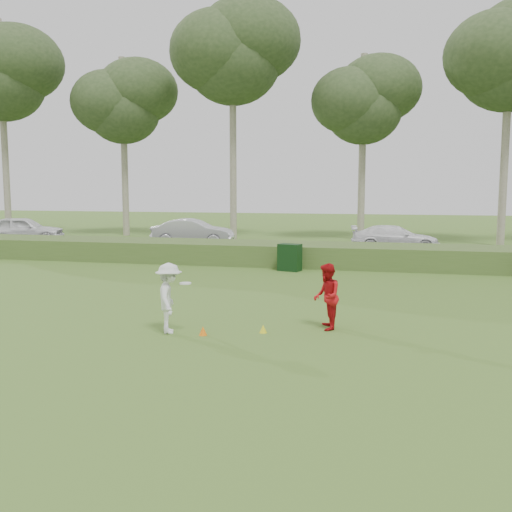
% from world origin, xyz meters
% --- Properties ---
extents(ground, '(120.00, 120.00, 0.00)m').
position_xyz_m(ground, '(0.00, 0.00, 0.00)').
color(ground, '#3C6521').
rests_on(ground, ground).
extents(reed_strip, '(80.00, 3.00, 0.90)m').
position_xyz_m(reed_strip, '(0.00, 12.00, 0.45)').
color(reed_strip, '#3F5E25').
rests_on(reed_strip, ground).
extents(park_road, '(80.00, 6.00, 0.06)m').
position_xyz_m(park_road, '(0.00, 17.00, 0.03)').
color(park_road, '#2D2D2D').
rests_on(park_road, ground).
extents(tree_1, '(7.54, 7.54, 14.50)m').
position_xyz_m(tree_1, '(-22.00, 22.20, 10.85)').
color(tree_1, gray).
rests_on(tree_1, ground).
extents(tree_2, '(6.50, 6.50, 12.00)m').
position_xyz_m(tree_2, '(-14.00, 24.00, 8.97)').
color(tree_2, gray).
rests_on(tree_2, ground).
extents(tree_3, '(7.80, 7.80, 15.50)m').
position_xyz_m(tree_3, '(-6.00, 23.00, 11.60)').
color(tree_3, gray).
rests_on(tree_3, ground).
extents(tree_4, '(6.24, 6.24, 11.50)m').
position_xyz_m(tree_4, '(2.00, 24.50, 8.59)').
color(tree_4, gray).
rests_on(tree_4, ground).
extents(tree_5, '(7.28, 7.28, 14.00)m').
position_xyz_m(tree_5, '(10.00, 22.50, 10.47)').
color(tree_5, gray).
rests_on(tree_5, ground).
extents(player_white, '(1.00, 1.19, 1.62)m').
position_xyz_m(player_white, '(-1.02, -0.32, 0.81)').
color(player_white, white).
rests_on(player_white, ground).
extents(player_red, '(0.72, 0.85, 1.56)m').
position_xyz_m(player_red, '(2.45, 0.83, 0.78)').
color(player_red, '#B80F14').
rests_on(player_red, ground).
extents(cone_orange, '(0.19, 0.19, 0.21)m').
position_xyz_m(cone_orange, '(-0.20, -0.37, 0.10)').
color(cone_orange, orange).
rests_on(cone_orange, ground).
extents(cone_yellow, '(0.17, 0.17, 0.19)m').
position_xyz_m(cone_yellow, '(1.08, 0.16, 0.10)').
color(cone_yellow, yellow).
rests_on(cone_yellow, ground).
extents(utility_cabinet, '(0.97, 0.74, 1.08)m').
position_xyz_m(utility_cabinet, '(-0.03, 9.97, 0.54)').
color(utility_cabinet, black).
rests_on(utility_cabinet, ground).
extents(car_left, '(4.99, 3.39, 1.58)m').
position_xyz_m(car_left, '(-17.23, 17.09, 0.85)').
color(car_left, white).
rests_on(car_left, park_road).
extents(car_mid, '(4.71, 2.13, 1.50)m').
position_xyz_m(car_mid, '(-6.95, 17.94, 0.81)').
color(car_mid, silver).
rests_on(car_mid, park_road).
extents(car_right, '(4.65, 2.22, 1.31)m').
position_xyz_m(car_right, '(4.10, 17.90, 0.71)').
color(car_right, white).
rests_on(car_right, park_road).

